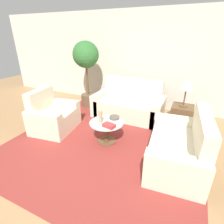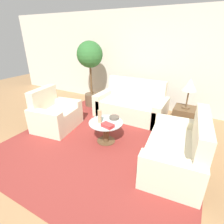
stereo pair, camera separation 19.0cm
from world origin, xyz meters
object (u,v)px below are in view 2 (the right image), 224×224
Objects in this scene: table_lamp at (190,86)px; book_stack at (108,125)px; sofa_main at (131,105)px; loveseat at (179,151)px; coffee_table at (106,129)px; armchair at (54,115)px; vase at (100,117)px; bowl at (114,118)px; potted_plant at (90,62)px.

table_lamp reaches higher than book_stack.
sofa_main reaches higher than loveseat.
loveseat reaches higher than coffee_table.
armchair is at bearing -153.65° from table_lamp.
bowl is at bearing 59.71° from vase.
sofa_main is at bearing 107.94° from book_stack.
armchair is 1.34m from coffee_table.
loveseat is 1.27m from book_stack.
coffee_table is at bearing -109.19° from bowl.
sofa_main is 0.96× the size of potted_plant.
sofa_main is at bearing 91.19° from coffee_table.
sofa_main is 2.73× the size of table_lamp.
book_stack is at bearing -91.68° from loveseat.
table_lamp is at bearing -5.24° from potted_plant.
potted_plant is at bearing 174.76° from table_lamp.
sofa_main is at bearing 175.45° from table_lamp.
loveseat is 3.32m from potted_plant.
potted_plant is 7.15× the size of vase.
loveseat is 1.50m from vase.
potted_plant reaches higher than coffee_table.
sofa_main is 1.67m from potted_plant.
potted_plant is 2.37m from book_stack.
bowl is (1.44, -1.29, -0.83)m from potted_plant.
potted_plant is at bearing 132.41° from coffee_table.
potted_plant reaches higher than sofa_main.
table_lamp reaches higher than sofa_main.
coffee_table is 0.27m from book_stack.
sofa_main is 1.17m from bowl.
potted_plant is (-1.37, 1.50, 1.01)m from coffee_table.
sofa_main is 7.10× the size of book_stack.
book_stack is (0.06, -0.36, 0.01)m from bowl.
armchair is at bearing -178.31° from coffee_table.
potted_plant is (-1.34, 0.14, 0.99)m from sofa_main.
potted_plant reaches higher than vase.
table_lamp reaches higher than bowl.
sofa_main is 2.01m from loveseat.
armchair is 5.39× the size of bowl.
potted_plant is (-2.76, 1.57, 1.00)m from loveseat.
loveseat is at bearing -2.97° from coffee_table.
sofa_main is at bearing -140.46° from loveseat.
sofa_main is 8.88× the size of bowl.
coffee_table is 1.02× the size of table_lamp.
sofa_main reaches higher than bowl.
table_lamp is at bearing 44.25° from vase.
sofa_main is 1.65× the size of armchair.
loveseat is 7.61× the size of bowl.
armchair is 1.28m from vase.
table_lamp reaches higher than vase.
table_lamp is at bearing 62.89° from book_stack.
armchair is 1.45m from bowl.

